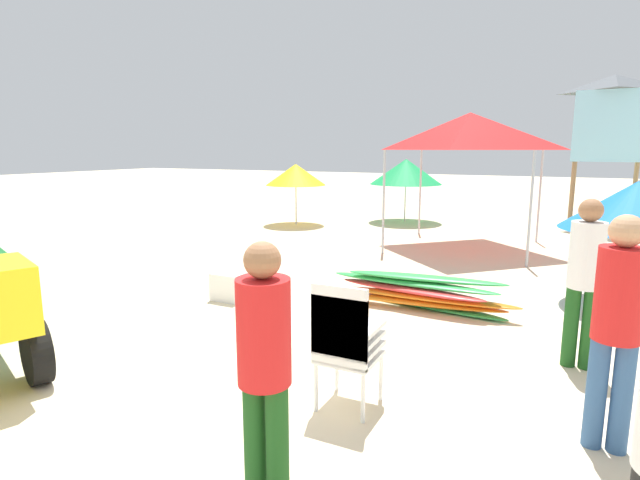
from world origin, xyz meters
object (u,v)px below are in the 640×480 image
at_px(lifeguard_tower, 611,118).
at_px(beach_umbrella_left, 406,172).
at_px(lifeguard_near_left, 264,359).
at_px(beach_umbrella_far, 296,175).
at_px(surfboard_pile, 419,293).
at_px(lifeguard_near_right, 617,318).
at_px(lifeguard_far_right, 585,272).
at_px(beach_umbrella_mid, 637,205).
at_px(stacked_plastic_chairs, 345,337).
at_px(popup_canopy, 470,131).
at_px(cooler_box, 229,286).

relative_size(lifeguard_tower, beach_umbrella_left, 1.91).
xyz_separation_m(lifeguard_near_left, beach_umbrella_far, (-5.52, 10.31, 0.49)).
height_order(surfboard_pile, lifeguard_near_right, lifeguard_near_right).
relative_size(lifeguard_far_right, beach_umbrella_left, 0.80).
height_order(surfboard_pile, beach_umbrella_mid, beach_umbrella_mid).
xyz_separation_m(lifeguard_near_right, beach_umbrella_far, (-7.41, 8.71, 0.44)).
bearing_deg(beach_umbrella_far, stacked_plastic_chairs, -58.77).
height_order(popup_canopy, beach_umbrella_mid, popup_canopy).
bearing_deg(beach_umbrella_far, lifeguard_tower, 21.49).
distance_m(surfboard_pile, lifeguard_near_left, 4.24).
bearing_deg(surfboard_pile, stacked_plastic_chairs, -86.56).
relative_size(lifeguard_near_left, popup_canopy, 0.56).
distance_m(surfboard_pile, beach_umbrella_far, 8.20).
xyz_separation_m(stacked_plastic_chairs, cooler_box, (-2.76, 2.14, -0.45)).
bearing_deg(beach_umbrella_mid, beach_umbrella_far, 149.41).
bearing_deg(lifeguard_near_left, beach_umbrella_left, 103.15).
bearing_deg(beach_umbrella_left, beach_umbrella_far, -144.24).
height_order(beach_umbrella_mid, cooler_box, beach_umbrella_mid).
xyz_separation_m(popup_canopy, beach_umbrella_left, (-2.36, 3.28, -1.03)).
distance_m(lifeguard_near_right, beach_umbrella_mid, 4.10).
relative_size(stacked_plastic_chairs, lifeguard_near_right, 0.64).
relative_size(lifeguard_near_left, lifeguard_far_right, 0.97).
xyz_separation_m(lifeguard_far_right, beach_umbrella_left, (-4.58, 9.15, 0.52)).
bearing_deg(beach_umbrella_far, beach_umbrella_left, 35.76).
relative_size(popup_canopy, lifeguard_tower, 0.72).
relative_size(lifeguard_near_left, beach_umbrella_far, 0.95).
xyz_separation_m(lifeguard_near_left, cooler_box, (-2.79, 3.39, -0.75)).
height_order(lifeguard_far_right, cooler_box, lifeguard_far_right).
height_order(surfboard_pile, popup_canopy, popup_canopy).
height_order(lifeguard_near_left, lifeguard_tower, lifeguard_tower).
xyz_separation_m(stacked_plastic_chairs, beach_umbrella_mid, (2.39, 4.40, 0.76)).
height_order(lifeguard_tower, beach_umbrella_far, lifeguard_tower).
xyz_separation_m(lifeguard_near_right, lifeguard_far_right, (-0.17, 1.48, -0.02)).
distance_m(lifeguard_near_right, lifeguard_tower, 11.99).
relative_size(surfboard_pile, cooler_box, 5.78).
distance_m(beach_umbrella_far, cooler_box, 7.54).
xyz_separation_m(lifeguard_tower, cooler_box, (-5.16, -10.02, -2.76)).
bearing_deg(beach_umbrella_far, surfboard_pile, -49.07).
relative_size(beach_umbrella_far, cooler_box, 3.82).
height_order(stacked_plastic_chairs, beach_umbrella_far, beach_umbrella_far).
distance_m(popup_canopy, beach_umbrella_left, 4.17).
distance_m(stacked_plastic_chairs, beach_umbrella_mid, 5.06).
bearing_deg(lifeguard_tower, lifeguard_near_right, -92.30).
distance_m(lifeguard_far_right, beach_umbrella_far, 10.24).
height_order(surfboard_pile, lifeguard_near_left, lifeguard_near_left).
bearing_deg(cooler_box, beach_umbrella_left, 90.44).
bearing_deg(lifeguard_near_left, stacked_plastic_chairs, 91.15).
relative_size(surfboard_pile, beach_umbrella_left, 1.24).
xyz_separation_m(surfboard_pile, beach_umbrella_left, (-2.65, 8.04, 1.26)).
distance_m(surfboard_pile, lifeguard_near_right, 3.41).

